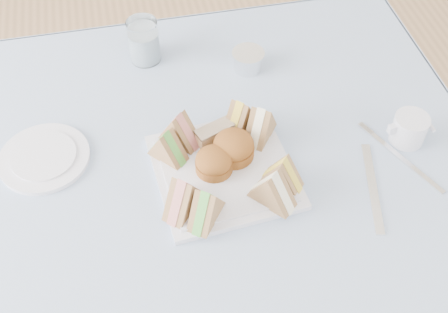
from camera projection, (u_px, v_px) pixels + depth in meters
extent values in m
cube|color=brown|center=(227.00, 276.00, 1.33)|extent=(0.90, 0.90, 0.74)
cube|color=#91A7C7|center=(228.00, 181.00, 1.05)|extent=(1.02, 1.02, 0.01)
cube|color=silver|center=(224.00, 172.00, 1.05)|extent=(0.27, 0.27, 0.01)
cylinder|color=#9A521C|center=(214.00, 162.00, 1.02)|extent=(0.08, 0.08, 0.05)
cylinder|color=#9A521C|center=(233.00, 147.00, 1.04)|extent=(0.10, 0.10, 0.05)
cube|color=tan|center=(215.00, 134.00, 1.08)|extent=(0.08, 0.06, 0.04)
cylinder|color=silver|center=(44.00, 158.00, 1.07)|extent=(0.22, 0.22, 0.01)
cylinder|color=white|center=(144.00, 41.00, 1.22)|extent=(0.07, 0.07, 0.10)
cylinder|color=silver|center=(248.00, 61.00, 1.23)|extent=(0.08, 0.08, 0.04)
cube|color=silver|center=(372.00, 187.00, 1.03)|extent=(0.07, 0.20, 0.00)
cube|color=silver|center=(406.00, 162.00, 1.07)|extent=(0.08, 0.17, 0.00)
cylinder|color=silver|center=(409.00, 129.00, 1.08)|extent=(0.07, 0.07, 0.06)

